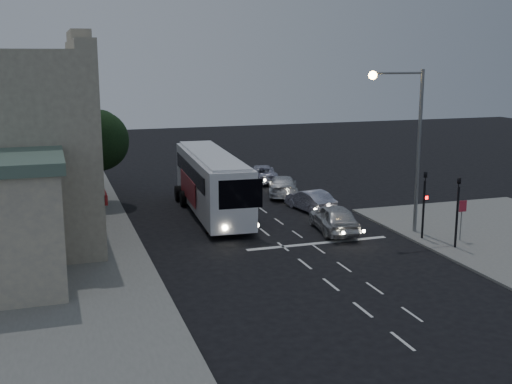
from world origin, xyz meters
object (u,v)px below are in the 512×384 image
object	(u,v)px
car_sedan_b	(283,186)
traffic_signal_main	(424,197)
tour_bus	(212,181)
car_suv	(334,218)
traffic_signal_side	(458,204)
streetlight	(409,132)
car_sedan_a	(310,200)
street_tree	(98,138)
car_sedan_c	(261,173)
regulatory_sign	(462,214)

from	to	relation	value
car_sedan_b	traffic_signal_main	xyz separation A→B (m)	(3.20, -13.07, 1.70)
tour_bus	car_suv	world-z (taller)	tour_bus
tour_bus	traffic_signal_side	xyz separation A→B (m)	(10.06, -11.31, 0.32)
tour_bus	car_suv	xyz separation A→B (m)	(5.51, -6.31, -1.29)
car_sedan_b	tour_bus	bearing A→B (deg)	50.15
car_suv	traffic_signal_main	bearing A→B (deg)	149.33
traffic_signal_side	streetlight	bearing A→B (deg)	105.70
tour_bus	traffic_signal_main	world-z (taller)	traffic_signal_main
traffic_signal_side	streetlight	size ratio (longest dim) A/B	0.46
car_suv	car_sedan_a	world-z (taller)	car_suv
tour_bus	street_tree	world-z (taller)	street_tree
car_sedan_b	streetlight	bearing A→B (deg)	123.11
car_sedan_c	traffic_signal_main	world-z (taller)	traffic_signal_main
car_sedan_b	traffic_signal_side	world-z (taller)	traffic_signal_side
car_sedan_a	street_tree	xyz separation A→B (m)	(-12.65, 6.11, 3.80)
car_sedan_a	regulatory_sign	world-z (taller)	regulatory_sign
car_sedan_a	traffic_signal_side	size ratio (longest dim) A/B	1.03
street_tree	traffic_signal_main	bearing A→B (deg)	-42.03
car_sedan_a	regulatory_sign	size ratio (longest dim) A/B	1.92
traffic_signal_side	traffic_signal_main	bearing A→B (deg)	109.49
car_sedan_c	traffic_signal_side	distance (m)	20.77
tour_bus	streetlight	bearing A→B (deg)	-37.72
car_suv	street_tree	world-z (taller)	street_tree
streetlight	car_sedan_a	bearing A→B (deg)	113.38
car_suv	car_sedan_c	world-z (taller)	car_suv
car_suv	car_sedan_c	distance (m)	15.38
regulatory_sign	car_suv	bearing A→B (deg)	143.97
car_sedan_c	regulatory_sign	size ratio (longest dim) A/B	2.25
car_sedan_a	streetlight	bearing A→B (deg)	104.07
car_sedan_c	regulatory_sign	distance (m)	19.98
regulatory_sign	car_sedan_c	bearing A→B (deg)	103.71
car_suv	streetlight	size ratio (longest dim) A/B	0.53
regulatory_sign	streetlight	xyz separation A→B (m)	(-1.96, 2.44, 4.14)
streetlight	car_sedan_c	bearing A→B (deg)	99.30
traffic_signal_side	streetlight	world-z (taller)	streetlight
regulatory_sign	street_tree	size ratio (longest dim) A/B	0.35
traffic_signal_main	traffic_signal_side	size ratio (longest dim) A/B	1.00
traffic_signal_side	streetlight	distance (m)	4.84
car_sedan_b	regulatory_sign	bearing A→B (deg)	128.10
street_tree	car_suv	bearing A→B (deg)	-43.19
traffic_signal_main	car_suv	bearing A→B (deg)	141.88
tour_bus	car_suv	distance (m)	8.48
car_sedan_a	streetlight	xyz separation A→B (m)	(2.90, -6.71, 5.04)
tour_bus	car_sedan_b	size ratio (longest dim) A/B	2.57
tour_bus	car_sedan_c	distance (m)	11.13
regulatory_sign	car_sedan_a	bearing A→B (deg)	117.97
regulatory_sign	streetlight	bearing A→B (deg)	128.75
regulatory_sign	tour_bus	bearing A→B (deg)	136.90
car_suv	car_sedan_a	xyz separation A→B (m)	(0.69, 5.11, -0.11)
car_suv	street_tree	distance (m)	16.81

